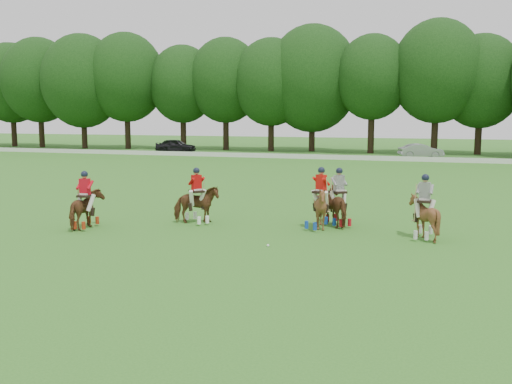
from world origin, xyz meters
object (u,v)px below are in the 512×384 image
(car_mid, at_px, (421,151))
(polo_red_a, at_px, (86,208))
(polo_stripe_a, at_px, (339,205))
(car_left, at_px, (176,146))
(polo_red_c, at_px, (321,207))
(polo_ball, at_px, (268,245))
(polo_red_b, at_px, (197,204))
(polo_stripe_b, at_px, (424,216))

(car_mid, height_order, polo_red_a, polo_red_a)
(polo_red_a, xyz_separation_m, polo_stripe_a, (8.88, 3.46, 0.03))
(car_left, distance_m, polo_red_c, 44.69)
(polo_red_a, bearing_deg, polo_ball, -5.77)
(polo_stripe_a, bearing_deg, car_mid, 87.32)
(polo_red_b, height_order, polo_ball, polo_red_b)
(polo_red_a, relative_size, polo_stripe_b, 0.97)
(car_mid, height_order, polo_red_c, polo_red_c)
(polo_red_c, bearing_deg, polo_ball, -107.05)
(polo_red_c, xyz_separation_m, polo_ball, (-1.03, -3.35, -0.79))
(polo_stripe_a, height_order, polo_stripe_b, polo_stripe_a)
(polo_red_a, distance_m, polo_red_b, 4.17)
(car_left, xyz_separation_m, polo_red_a, (15.89, -40.14, 0.00))
(polo_red_b, xyz_separation_m, polo_ball, (3.81, -2.96, -0.73))
(polo_red_b, bearing_deg, polo_red_c, 4.63)
(polo_red_a, bearing_deg, polo_red_b, 32.16)
(car_mid, bearing_deg, polo_stripe_b, 163.44)
(polo_stripe_b, bearing_deg, polo_stripe_a, 156.55)
(polo_ball, bearing_deg, polo_red_a, 174.23)
(polo_stripe_a, bearing_deg, polo_stripe_b, -23.45)
(car_mid, bearing_deg, polo_ball, 156.68)
(car_mid, xyz_separation_m, polo_red_a, (-10.60, -40.14, 0.07))
(polo_ball, bearing_deg, polo_stripe_b, 30.93)
(polo_red_a, bearing_deg, car_mid, 75.20)
(polo_red_b, height_order, polo_stripe_b, polo_stripe_b)
(polo_red_b, relative_size, polo_red_c, 0.95)
(car_left, relative_size, polo_red_b, 2.05)
(polo_stripe_b, bearing_deg, polo_red_a, -170.19)
(polo_ball, bearing_deg, polo_stripe_a, 69.85)
(car_left, bearing_deg, polo_stripe_a, -155.31)
(car_left, relative_size, polo_ball, 49.93)
(car_mid, relative_size, polo_stripe_a, 1.90)
(car_left, height_order, polo_stripe_b, polo_stripe_b)
(polo_red_b, distance_m, polo_stripe_b, 8.53)
(car_mid, bearing_deg, polo_red_a, 146.45)
(polo_stripe_b, bearing_deg, polo_red_b, 179.11)
(polo_stripe_a, xyz_separation_m, polo_ball, (-1.54, -4.21, -0.75))
(polo_red_c, relative_size, polo_stripe_b, 1.04)
(polo_red_b, bearing_deg, car_mid, 79.44)
(polo_red_a, height_order, polo_ball, polo_red_a)
(polo_red_b, distance_m, polo_ball, 4.88)
(polo_red_b, relative_size, polo_stripe_b, 0.98)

